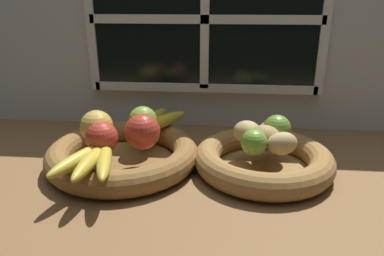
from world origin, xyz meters
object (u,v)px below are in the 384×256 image
fruit_bowl_left (123,154)px  apple_golden_left (97,126)px  lime_far (277,128)px  potato_small (282,143)px  potato_large (265,137)px  potato_oblong (247,132)px  apple_red_right (142,132)px  fruit_bowl_right (263,160)px  apple_green_back (143,121)px  lime_near (254,142)px  banana_bunch_back (151,120)px  potato_back (272,131)px  apple_red_front (102,138)px  banana_bunch_front (92,159)px

fruit_bowl_left → apple_golden_left: bearing=179.0°
fruit_bowl_left → lime_far: 35.58cm
potato_small → potato_large: size_ratio=0.96×
potato_oblong → potato_large: size_ratio=0.92×
apple_red_right → potato_oblong: (22.65, 5.66, -1.38)cm
fruit_bowl_right → lime_far: (3.07, 3.94, 6.11)cm
lime_far → potato_small: bearing=-88.5°
apple_green_back → lime_near: apple_green_back is taller
banana_bunch_back → potato_back: 30.11cm
apple_golden_left → lime_far: apple_golden_left is taller
apple_red_front → potato_small: size_ratio=1.03×
banana_bunch_back → potato_small: bearing=-25.4°
apple_golden_left → apple_red_right: bearing=-14.7°
apple_red_right → lime_far: bearing=13.0°
banana_bunch_back → potato_large: 29.55cm
potato_back → lime_near: 9.63cm
fruit_bowl_right → banana_bunch_front: size_ratio=1.69×
banana_bunch_front → potato_large: potato_large is taller
fruit_bowl_left → apple_golden_left: (-5.63, 0.10, 6.70)cm
apple_red_right → apple_golden_left: apple_red_right is taller
apple_red_front → potato_small: (37.51, 2.60, -0.96)cm
fruit_bowl_left → potato_back: 34.48cm
banana_bunch_back → lime_far: bearing=-13.6°
apple_green_back → potato_back: size_ratio=0.90×
apple_red_front → potato_back: (36.29, 10.32, -1.19)cm
fruit_bowl_right → lime_near: size_ratio=5.61×
banana_bunch_back → banana_bunch_front: bearing=-106.4°
fruit_bowl_left → potato_back: bearing=7.5°
apple_red_front → banana_bunch_front: bearing=-89.6°
apple_golden_left → banana_bunch_back: bearing=47.9°
fruit_bowl_left → apple_red_right: 9.21cm
potato_back → fruit_bowl_left: bearing=-172.5°
apple_golden_left → banana_bunch_back: size_ratio=0.40×
fruit_bowl_left → banana_bunch_front: size_ratio=1.90×
apple_red_front → apple_golden_left: (-3.14, 5.95, 0.30)cm
fruit_bowl_left → apple_red_front: apple_red_front is taller
banana_bunch_front → lime_near: size_ratio=3.33×
potato_small → potato_large: bearing=135.0°
fruit_bowl_right → lime_far: size_ratio=4.93×
potato_oblong → fruit_bowl_left: bearing=-174.2°
apple_golden_left → potato_small: (40.65, -3.35, -1.26)cm
apple_green_back → lime_far: apple_green_back is taller
apple_red_front → apple_golden_left: apple_golden_left is taller
fruit_bowl_right → potato_oblong: (-3.66, 2.85, 5.48)cm
apple_red_front → potato_back: apple_red_front is taller
fruit_bowl_right → potato_oblong: bearing=142.1°
apple_red_right → potato_oblong: size_ratio=1.23×
apple_green_back → lime_far: 31.24cm
fruit_bowl_left → apple_green_back: bearing=56.8°
banana_bunch_front → apple_green_back: bearing=71.1°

